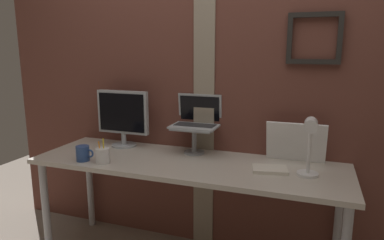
{
  "coord_description": "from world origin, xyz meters",
  "views": [
    {
      "loc": [
        0.64,
        -1.96,
        1.43
      ],
      "look_at": [
        -0.09,
        0.11,
        0.98
      ],
      "focal_mm": 32.44,
      "sensor_mm": 36.0,
      "label": 1
    }
  ],
  "objects_px": {
    "laptop": "(197,117)",
    "desk_lamp": "(310,141)",
    "pen_cup": "(103,156)",
    "coffee_mug": "(83,153)",
    "monitor": "(123,115)",
    "whiteboard_panel": "(296,142)"
  },
  "relations": [
    {
      "from": "laptop",
      "to": "desk_lamp",
      "type": "xyz_separation_m",
      "value": [
        0.74,
        -0.3,
        -0.03
      ]
    },
    {
      "from": "desk_lamp",
      "to": "laptop",
      "type": "bearing_deg",
      "value": 158.19
    },
    {
      "from": "pen_cup",
      "to": "coffee_mug",
      "type": "bearing_deg",
      "value": -179.98
    },
    {
      "from": "monitor",
      "to": "coffee_mug",
      "type": "height_order",
      "value": "monitor"
    },
    {
      "from": "pen_cup",
      "to": "laptop",
      "type": "bearing_deg",
      "value": 43.78
    },
    {
      "from": "monitor",
      "to": "coffee_mug",
      "type": "bearing_deg",
      "value": -99.58
    },
    {
      "from": "monitor",
      "to": "laptop",
      "type": "xyz_separation_m",
      "value": [
        0.55,
        0.06,
        0.01
      ]
    },
    {
      "from": "monitor",
      "to": "desk_lamp",
      "type": "bearing_deg",
      "value": -10.45
    },
    {
      "from": "laptop",
      "to": "desk_lamp",
      "type": "relative_size",
      "value": 0.91
    },
    {
      "from": "pen_cup",
      "to": "monitor",
      "type": "bearing_deg",
      "value": 101.47
    },
    {
      "from": "monitor",
      "to": "desk_lamp",
      "type": "relative_size",
      "value": 1.18
    },
    {
      "from": "coffee_mug",
      "to": "monitor",
      "type": "bearing_deg",
      "value": 80.42
    },
    {
      "from": "laptop",
      "to": "desk_lamp",
      "type": "height_order",
      "value": "laptop"
    },
    {
      "from": "monitor",
      "to": "laptop",
      "type": "distance_m",
      "value": 0.55
    },
    {
      "from": "laptop",
      "to": "whiteboard_panel",
      "type": "relative_size",
      "value": 0.87
    },
    {
      "from": "monitor",
      "to": "pen_cup",
      "type": "bearing_deg",
      "value": -78.53
    },
    {
      "from": "laptop",
      "to": "whiteboard_panel",
      "type": "bearing_deg",
      "value": -1.71
    },
    {
      "from": "desk_lamp",
      "to": "coffee_mug",
      "type": "distance_m",
      "value": 1.38
    },
    {
      "from": "monitor",
      "to": "desk_lamp",
      "type": "height_order",
      "value": "monitor"
    },
    {
      "from": "laptop",
      "to": "coffee_mug",
      "type": "bearing_deg",
      "value": -143.79
    },
    {
      "from": "desk_lamp",
      "to": "pen_cup",
      "type": "distance_m",
      "value": 1.23
    },
    {
      "from": "whiteboard_panel",
      "to": "desk_lamp",
      "type": "relative_size",
      "value": 1.05
    }
  ]
}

